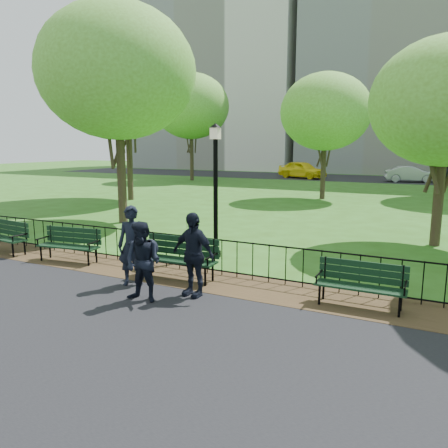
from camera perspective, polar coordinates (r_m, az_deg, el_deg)
The scene contains 22 objects.
ground at distance 9.28m, azimuth -9.33°, elevation -9.44°, with size 120.00×120.00×0.00m, color #2F5817.
asphalt_path at distance 7.06m, azimuth -26.48°, elevation -16.99°, with size 60.00×9.20×0.01m, color black.
dirt_strip at distance 10.46m, azimuth -4.49°, elevation -6.96°, with size 60.00×1.60×0.01m, color #312614.
far_street at distance 42.46m, azimuth 19.64°, elevation 5.55°, with size 70.00×9.00×0.01m, color black.
iron_fence at distance 10.74m, azimuth -3.14°, elevation -3.79°, with size 24.06×0.06×1.00m.
apartment_west at distance 62.17m, azimuth 0.36°, elevation 19.49°, with size 22.00×15.00×26.00m, color silver.
apartment_mid at distance 56.39m, azimuth 24.60°, elevation 21.63°, with size 24.00×15.00×30.00m, color silver.
park_bench_main at distance 10.34m, azimuth -7.23°, elevation -3.56°, with size 1.91×0.66×1.07m.
park_bench_left_a at distance 12.44m, azimuth -19.44°, elevation -2.09°, with size 1.80×0.76×0.99m.
park_bench_left_b at distance 14.21m, azimuth -26.65°, elevation -1.06°, with size 1.83×0.73×1.01m.
park_bench_right_a at distance 8.89m, azimuth 17.48°, elevation -6.95°, with size 1.70×0.54×0.96m.
lamppost at distance 12.02m, azimuth -1.11°, elevation 5.03°, with size 0.33×0.33×3.68m.
tree_near_w at distance 18.12m, azimuth -13.78°, elevation 18.70°, with size 6.04×6.04×8.42m.
tree_near_e at distance 14.96m, azimuth 27.10°, elevation 13.97°, with size 4.50×4.50×6.28m.
tree_mid_w at distance 25.71m, azimuth -12.68°, elevation 18.93°, with size 7.30×7.30×10.17m.
tree_far_c at distance 25.93m, azimuth 13.13°, elevation 14.08°, with size 5.09×5.09×7.10m.
tree_far_w at distance 38.88m, azimuth -4.32°, elevation 15.09°, with size 6.56×6.56×9.15m.
person_left at distance 9.89m, azimuth -11.87°, elevation -2.80°, with size 0.65×0.43×1.79m, color black.
person_mid at distance 8.83m, azimuth -10.53°, elevation -4.91°, with size 0.79×0.41×1.62m, color black.
person_right at distance 9.03m, azimuth -4.09°, elevation -3.97°, with size 1.03×0.42×1.76m, color black.
taxi at distance 41.68m, azimuth 10.18°, elevation 7.01°, with size 1.89×4.69×1.60m, color yellow.
sedan_silver at distance 39.82m, azimuth 23.17°, elevation 6.01°, with size 1.42×4.07×1.34m, color #9B9DA2.
Camera 1 is at (5.19, -7.03, 3.12)m, focal length 35.00 mm.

